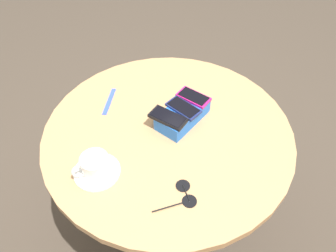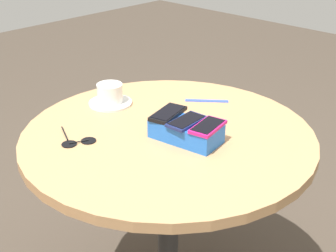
% 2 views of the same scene
% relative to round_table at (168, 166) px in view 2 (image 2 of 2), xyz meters
% --- Properties ---
extents(round_table, '(0.89, 0.89, 0.72)m').
position_rel_round_table_xyz_m(round_table, '(0.00, 0.00, 0.00)').
color(round_table, '#2D2D2D').
rests_on(round_table, ground_plane).
extents(phone_box, '(0.22, 0.13, 0.06)m').
position_rel_round_table_xyz_m(phone_box, '(-0.07, -0.00, 0.15)').
color(phone_box, blue).
rests_on(phone_box, round_table).
extents(phone_magenta, '(0.08, 0.13, 0.01)m').
position_rel_round_table_xyz_m(phone_magenta, '(-0.14, -0.02, 0.18)').
color(phone_magenta, '#D11975').
rests_on(phone_magenta, phone_box).
extents(phone_navy, '(0.07, 0.13, 0.01)m').
position_rel_round_table_xyz_m(phone_navy, '(-0.07, 0.00, 0.18)').
color(phone_navy, navy).
rests_on(phone_navy, phone_box).
extents(phone_black, '(0.09, 0.14, 0.01)m').
position_rel_round_table_xyz_m(phone_black, '(-0.00, 0.00, 0.18)').
color(phone_black, black).
rests_on(phone_black, phone_box).
extents(saucer, '(0.15, 0.15, 0.01)m').
position_rel_round_table_xyz_m(saucer, '(0.29, -0.02, 0.13)').
color(saucer, white).
rests_on(saucer, round_table).
extents(coffee_cup, '(0.12, 0.09, 0.06)m').
position_rel_round_table_xyz_m(coffee_cup, '(0.29, -0.02, 0.16)').
color(coffee_cup, white).
rests_on(coffee_cup, saucer).
extents(lanyard_strap, '(0.13, 0.11, 0.00)m').
position_rel_round_table_xyz_m(lanyard_strap, '(0.07, -0.26, 0.12)').
color(lanyard_strap, blue).
rests_on(lanyard_strap, round_table).
extents(sunglasses, '(0.15, 0.10, 0.01)m').
position_rel_round_table_xyz_m(sunglasses, '(0.15, 0.23, 0.12)').
color(sunglasses, black).
rests_on(sunglasses, round_table).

